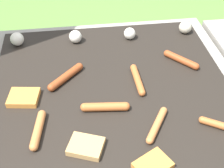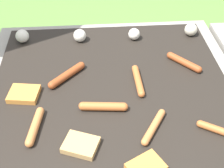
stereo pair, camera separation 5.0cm
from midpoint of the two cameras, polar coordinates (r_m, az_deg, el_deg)
The scene contains 13 objects.
ground_plane at distance 1.46m, azimuth -1.01°, elevation -13.12°, with size 14.00×14.00×0.00m, color #567F38.
grill at distance 1.30m, azimuth -1.12°, elevation -7.74°, with size 1.00×1.00×0.42m.
sausage_front_center at distance 1.06m, azimuth -2.62°, elevation -4.22°, with size 0.17×0.04×0.03m.
sausage_front_right at distance 1.20m, azimuth -9.62°, elevation 1.32°, with size 0.14×0.14×0.03m.
sausage_back_right at distance 1.29m, azimuth 11.44°, elevation 4.35°, with size 0.12×0.13×0.03m.
sausage_front_left at distance 1.17m, azimuth 3.47°, elevation 0.80°, with size 0.03×0.17×0.03m.
sausage_back_left at distance 1.02m, azimuth -14.76°, elevation -8.11°, with size 0.05×0.16×0.03m.
sausage_mid_right at distance 1.06m, azimuth 18.48°, elevation -7.38°, with size 0.14×0.09×0.02m.
sausage_mid_left at distance 1.01m, azimuth 6.82°, elevation -7.45°, with size 0.10×0.14×0.02m.
bread_slice_left at distance 0.92m, azimuth 5.87°, elevation -14.64°, with size 0.12×0.11×0.02m.
bread_slice_right at distance 0.96m, azimuth -6.32°, elevation -11.29°, with size 0.12×0.11×0.02m.
bread_slice_center at distance 1.15m, azimuth -17.05°, elevation -2.39°, with size 0.12×0.10×0.02m.
mushroom_row at distance 1.40m, azimuth -3.08°, elevation 9.10°, with size 0.81×0.07×0.06m.
Camera 1 is at (-0.11, -0.85, 1.18)m, focal length 50.00 mm.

